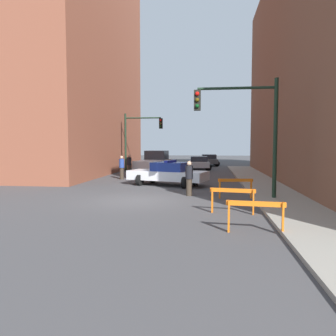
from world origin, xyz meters
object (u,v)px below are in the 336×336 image
Objects in this scene: pedestrian_crossing at (122,167)px; police_car at (168,173)px; parked_car_near at (199,163)px; pedestrian_corner at (129,165)px; traffic_light_far at (137,134)px; pedestrian_sidewalk at (189,178)px; parked_car_mid at (209,160)px; barrier_mid at (233,196)px; barrier_front at (255,211)px; barrier_back at (235,185)px; traffic_light_near at (248,120)px; white_truck at (154,162)px.

police_car is at bearing 111.87° from pedestrian_crossing.
pedestrian_corner is at bearing -133.20° from parked_car_near.
pedestrian_sidewalk is at bearing -67.42° from traffic_light_far.
parked_car_mid is (0.96, 6.25, 0.00)m from parked_car_near.
police_car is 3.17× the size of barrier_mid.
traffic_light_far is at bearing 111.40° from barrier_front.
pedestrian_corner reaches higher than barrier_back.
traffic_light_near is 3.27× the size of barrier_back.
traffic_light_far is at bearing -152.48° from parked_car_near.
pedestrian_corner is at bearing 117.74° from barrier_mid.
barrier_front is (7.41, -13.30, -0.24)m from pedestrian_crossing.
parked_car_mid is 2.66× the size of pedestrian_crossing.
barrier_front is at bearing -142.52° from police_car.
traffic_light_far is 10.30m from police_car.
white_truck is at bearing -120.71° from parked_car_mid.
traffic_light_near is 0.93× the size of white_truck.
traffic_light_far is 6.85m from parked_car_near.
parked_car_mid is (-1.73, 23.38, -2.86)m from traffic_light_near.
parked_car_near reaches higher than barrier_back.
white_truck is 5.04m from parked_car_near.
traffic_light_near is 11.24m from pedestrian_crossing.
parked_car_near is 2.67× the size of pedestrian_crossing.
barrier_mid is at bearing -96.11° from barrier_back.
pedestrian_crossing and pedestrian_sidewalk have the same top height.
pedestrian_crossing is at bearing 68.95° from police_car.
traffic_light_far is 18.56m from barrier_mid.
parked_car_mid is 2.77× the size of barrier_mid.
barrier_back is (1.25, -23.06, -0.06)m from parked_car_mid.
pedestrian_crossing reaches higher than barrier_back.
traffic_light_near reaches higher than pedestrian_crossing.
pedestrian_sidewalk is (5.41, -13.00, -2.54)m from traffic_light_far.
barrier_front is (1.33, -29.05, -0.06)m from parked_car_mid.
barrier_mid is at bearing -155.37° from pedestrian_corner.
traffic_light_far reaches higher than pedestrian_corner.
pedestrian_sidewalk is 1.04× the size of barrier_mid.
traffic_light_far is 15.71m from barrier_back.
parked_car_mid is 2.66× the size of pedestrian_sidewalk.
traffic_light_near is 17.57m from parked_car_near.
parked_car_near is 22.91m from barrier_front.
parked_car_mid is 2.66× the size of pedestrian_corner.
barrier_front is (7.63, -19.47, -2.78)m from traffic_light_far.
pedestrian_sidewalk is at bearing 167.24° from barrier_back.
traffic_light_near reaches higher than traffic_light_far.
pedestrian_sidewalk is at bearing 114.68° from barrier_mid.
barrier_mid is (1.78, -3.88, -0.24)m from pedestrian_sidewalk.
parked_car_near reaches higher than barrier_front.
pedestrian_crossing is (-1.26, -6.26, -0.04)m from white_truck.
pedestrian_sidewalk is 6.85m from barrier_front.
pedestrian_sidewalk is 4.28m from barrier_mid.
white_truck reaches higher than parked_car_mid.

